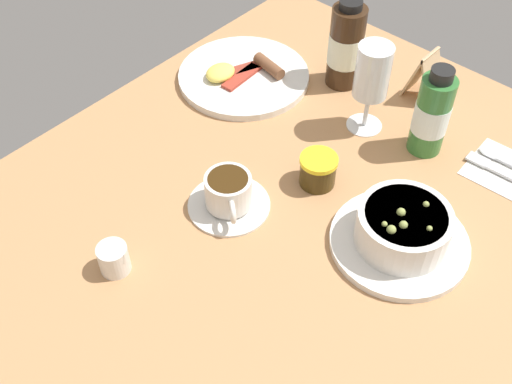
{
  "coord_description": "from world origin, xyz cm",
  "views": [
    {
      "loc": [
        -48.57,
        -41.31,
        75.04
      ],
      "look_at": [
        -2.11,
        0.49,
        7.38
      ],
      "focal_mm": 44.79,
      "sensor_mm": 36.0,
      "label": 1
    }
  ],
  "objects_px": {
    "sauce_bottle_brown": "(346,46)",
    "menu_card": "(425,75)",
    "creamer_jug": "(114,259)",
    "wine_glass": "(372,75)",
    "coffee_cup": "(229,195)",
    "breakfast_plate": "(243,76)",
    "porridge_bowl": "(402,230)",
    "jam_jar": "(318,170)",
    "sauce_bottle_green": "(432,114)"
  },
  "relations": [
    {
      "from": "coffee_cup",
      "to": "menu_card",
      "type": "height_order",
      "value": "menu_card"
    },
    {
      "from": "porridge_bowl",
      "to": "creamer_jug",
      "type": "relative_size",
      "value": 3.86
    },
    {
      "from": "sauce_bottle_brown",
      "to": "creamer_jug",
      "type": "bearing_deg",
      "value": -177.79
    },
    {
      "from": "coffee_cup",
      "to": "wine_glass",
      "type": "distance_m",
      "value": 0.31
    },
    {
      "from": "wine_glass",
      "to": "menu_card",
      "type": "relative_size",
      "value": 1.74
    },
    {
      "from": "porridge_bowl",
      "to": "sauce_bottle_brown",
      "type": "height_order",
      "value": "sauce_bottle_brown"
    },
    {
      "from": "porridge_bowl",
      "to": "creamer_jug",
      "type": "distance_m",
      "value": 0.42
    },
    {
      "from": "wine_glass",
      "to": "porridge_bowl",
      "type": "bearing_deg",
      "value": -133.63
    },
    {
      "from": "wine_glass",
      "to": "sauce_bottle_green",
      "type": "relative_size",
      "value": 1.01
    },
    {
      "from": "jam_jar",
      "to": "sauce_bottle_green",
      "type": "xyz_separation_m",
      "value": [
        0.19,
        -0.08,
        0.05
      ]
    },
    {
      "from": "breakfast_plate",
      "to": "coffee_cup",
      "type": "bearing_deg",
      "value": -141.07
    },
    {
      "from": "jam_jar",
      "to": "breakfast_plate",
      "type": "bearing_deg",
      "value": 66.5
    },
    {
      "from": "wine_glass",
      "to": "coffee_cup",
      "type": "bearing_deg",
      "value": 171.29
    },
    {
      "from": "sauce_bottle_brown",
      "to": "menu_card",
      "type": "relative_size",
      "value": 1.81
    },
    {
      "from": "creamer_jug",
      "to": "breakfast_plate",
      "type": "height_order",
      "value": "creamer_jug"
    },
    {
      "from": "porridge_bowl",
      "to": "jam_jar",
      "type": "height_order",
      "value": "porridge_bowl"
    },
    {
      "from": "breakfast_plate",
      "to": "menu_card",
      "type": "bearing_deg",
      "value": -56.09
    },
    {
      "from": "creamer_jug",
      "to": "wine_glass",
      "type": "relative_size",
      "value": 0.33
    },
    {
      "from": "wine_glass",
      "to": "breakfast_plate",
      "type": "height_order",
      "value": "wine_glass"
    },
    {
      "from": "creamer_jug",
      "to": "breakfast_plate",
      "type": "distance_m",
      "value": 0.48
    },
    {
      "from": "creamer_jug",
      "to": "sauce_bottle_brown",
      "type": "distance_m",
      "value": 0.57
    },
    {
      "from": "porridge_bowl",
      "to": "coffee_cup",
      "type": "relative_size",
      "value": 1.59
    },
    {
      "from": "sauce_bottle_brown",
      "to": "menu_card",
      "type": "xyz_separation_m",
      "value": [
        0.07,
        -0.13,
        -0.03
      ]
    },
    {
      "from": "jam_jar",
      "to": "breakfast_plate",
      "type": "distance_m",
      "value": 0.3
    },
    {
      "from": "jam_jar",
      "to": "sauce_bottle_brown",
      "type": "distance_m",
      "value": 0.28
    },
    {
      "from": "coffee_cup",
      "to": "wine_glass",
      "type": "bearing_deg",
      "value": -8.71
    },
    {
      "from": "porridge_bowl",
      "to": "sauce_bottle_green",
      "type": "relative_size",
      "value": 1.27
    },
    {
      "from": "breakfast_plate",
      "to": "menu_card",
      "type": "height_order",
      "value": "menu_card"
    },
    {
      "from": "sauce_bottle_green",
      "to": "breakfast_plate",
      "type": "distance_m",
      "value": 0.37
    },
    {
      "from": "coffee_cup",
      "to": "breakfast_plate",
      "type": "relative_size",
      "value": 0.52
    },
    {
      "from": "coffee_cup",
      "to": "wine_glass",
      "type": "relative_size",
      "value": 0.79
    },
    {
      "from": "porridge_bowl",
      "to": "breakfast_plate",
      "type": "distance_m",
      "value": 0.47
    },
    {
      "from": "sauce_bottle_green",
      "to": "jam_jar",
      "type": "bearing_deg",
      "value": 155.69
    },
    {
      "from": "jam_jar",
      "to": "menu_card",
      "type": "xyz_separation_m",
      "value": [
        0.31,
        -0.0,
        0.02
      ]
    },
    {
      "from": "breakfast_plate",
      "to": "sauce_bottle_brown",
      "type": "bearing_deg",
      "value": -49.94
    },
    {
      "from": "porridge_bowl",
      "to": "sauce_bottle_brown",
      "type": "bearing_deg",
      "value": 49.03
    },
    {
      "from": "creamer_jug",
      "to": "jam_jar",
      "type": "height_order",
      "value": "jam_jar"
    },
    {
      "from": "porridge_bowl",
      "to": "creamer_jug",
      "type": "bearing_deg",
      "value": 137.97
    },
    {
      "from": "wine_glass",
      "to": "breakfast_plate",
      "type": "relative_size",
      "value": 0.66
    },
    {
      "from": "breakfast_plate",
      "to": "menu_card",
      "type": "distance_m",
      "value": 0.34
    },
    {
      "from": "jam_jar",
      "to": "sauce_bottle_green",
      "type": "distance_m",
      "value": 0.21
    },
    {
      "from": "jam_jar",
      "to": "menu_card",
      "type": "relative_size",
      "value": 0.65
    },
    {
      "from": "wine_glass",
      "to": "menu_card",
      "type": "bearing_deg",
      "value": -11.22
    },
    {
      "from": "coffee_cup",
      "to": "sauce_bottle_green",
      "type": "relative_size",
      "value": 0.8
    },
    {
      "from": "sauce_bottle_brown",
      "to": "breakfast_plate",
      "type": "relative_size",
      "value": 0.69
    },
    {
      "from": "creamer_jug",
      "to": "menu_card",
      "type": "bearing_deg",
      "value": -9.96
    },
    {
      "from": "sauce_bottle_brown",
      "to": "wine_glass",
      "type": "bearing_deg",
      "value": -125.45
    },
    {
      "from": "coffee_cup",
      "to": "menu_card",
      "type": "distance_m",
      "value": 0.45
    },
    {
      "from": "wine_glass",
      "to": "creamer_jug",
      "type": "bearing_deg",
      "value": 170.4
    },
    {
      "from": "coffee_cup",
      "to": "jam_jar",
      "type": "distance_m",
      "value": 0.15
    }
  ]
}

